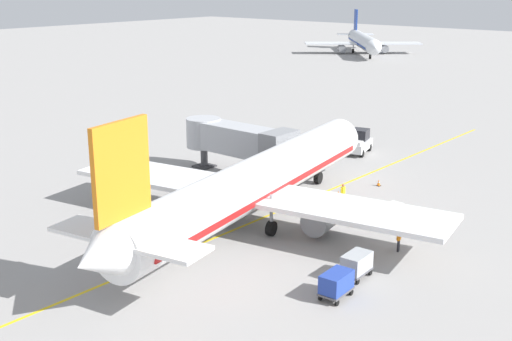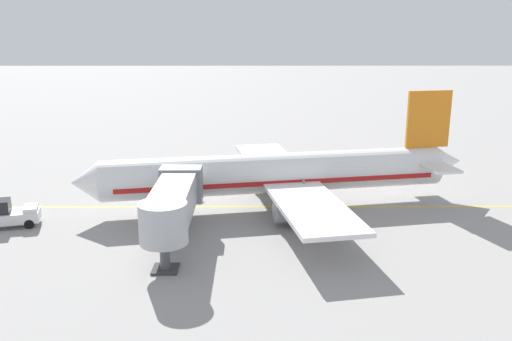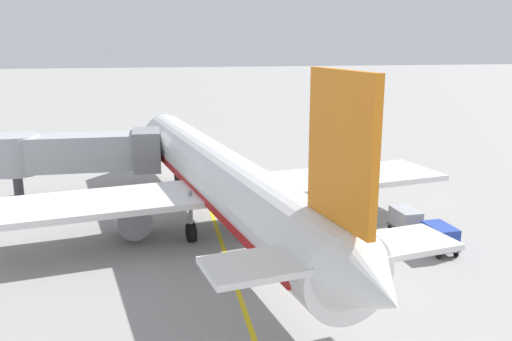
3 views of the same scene
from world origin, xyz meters
TOP-DOWN VIEW (x-y plane):
  - ground_plane at (0.00, 0.00)m, footprint 400.00×400.00m
  - gate_lead_in_line at (0.00, 0.00)m, footprint 0.24×80.00m
  - parked_airliner at (0.22, -2.13)m, footprint 30.44×37.19m
  - jet_bridge at (-9.21, 6.41)m, footprint 12.11×3.50m
  - pushback_tractor at (-5.07, 20.97)m, footprint 3.29×4.83m
  - baggage_tug_lead at (8.05, 4.48)m, footprint 1.44×2.58m
  - baggage_cart_front at (11.25, -5.41)m, footprint 1.42×2.93m
  - baggage_cart_second_in_train at (11.81, -8.51)m, footprint 1.42×2.93m
  - ground_crew_wing_walker at (2.87, 5.92)m, footprint 0.27×0.73m
  - ground_crew_loader at (11.26, -0.04)m, footprint 0.33×0.72m
  - safety_cone_nose_left at (1.69, 7.04)m, footprint 0.36×0.36m
  - safety_cone_nose_right at (2.66, 12.12)m, footprint 0.36×0.36m

SIDE VIEW (x-z plane):
  - ground_plane at x=0.00m, z-range 0.00..0.00m
  - gate_lead_in_line at x=0.00m, z-range 0.00..0.01m
  - safety_cone_nose_left at x=1.69m, z-range -0.01..0.58m
  - safety_cone_nose_right at x=2.66m, z-range -0.01..0.58m
  - baggage_tug_lead at x=8.05m, z-range -0.10..1.52m
  - baggage_cart_front at x=11.25m, z-range 0.16..1.74m
  - baggage_cart_second_in_train at x=11.81m, z-range 0.16..1.74m
  - ground_crew_wing_walker at x=2.87m, z-range 0.11..1.80m
  - ground_crew_loader at x=11.26m, z-range 0.11..1.80m
  - pushback_tractor at x=-5.07m, z-range -0.10..2.30m
  - parked_airliner at x=0.22m, z-range -2.13..8.50m
  - jet_bridge at x=-9.21m, z-range 0.96..5.94m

